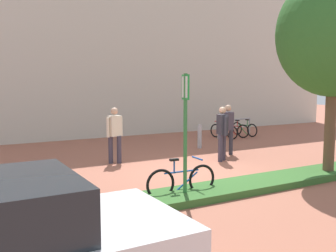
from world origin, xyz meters
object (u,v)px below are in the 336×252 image
(bike_rack_cluster, at_px, (234,129))
(parking_sign_post, at_px, (185,119))
(person_suited_navy, at_px, (228,126))
(bike_at_sign, at_px, (182,181))
(person_suited_dark, at_px, (222,130))
(tree_sidewalk, at_px, (334,34))
(bollard_steel, at_px, (200,136))
(person_casual_tan, at_px, (115,132))

(bike_rack_cluster, bearing_deg, parking_sign_post, -135.05)
(person_suited_navy, bearing_deg, bike_rack_cluster, 47.97)
(bike_at_sign, xyz_separation_m, person_suited_dark, (3.11, 2.65, 0.63))
(tree_sidewalk, bearing_deg, bike_rack_cluster, 70.05)
(bike_at_sign, height_order, person_suited_dark, person_suited_dark)
(bollard_steel, height_order, person_suited_dark, person_suited_dark)
(tree_sidewalk, xyz_separation_m, parking_sign_post, (-4.40, 0.11, -1.97))
(tree_sidewalk, height_order, person_suited_dark, tree_sidewalk)
(parking_sign_post, relative_size, person_suited_dark, 1.55)
(bike_at_sign, bearing_deg, bike_rack_cluster, 44.22)
(bike_rack_cluster, bearing_deg, bollard_steel, -150.72)
(tree_sidewalk, distance_m, bollard_steel, 6.27)
(parking_sign_post, xyz_separation_m, bollard_steel, (3.91, 5.24, -1.28))
(bike_at_sign, relative_size, person_suited_dark, 0.98)
(bike_at_sign, height_order, bollard_steel, bollard_steel)
(tree_sidewalk, bearing_deg, bollard_steel, 95.18)
(bike_rack_cluster, bearing_deg, tree_sidewalk, -109.95)
(bike_at_sign, distance_m, person_suited_dark, 4.14)
(bike_rack_cluster, height_order, person_suited_navy, person_suited_navy)
(person_casual_tan, height_order, person_suited_dark, same)
(bike_at_sign, relative_size, bike_rack_cluster, 0.80)
(bike_at_sign, distance_m, person_casual_tan, 4.02)
(bollard_steel, xyz_separation_m, person_suited_dark, (-0.74, -2.35, 0.53))
(parking_sign_post, relative_size, person_casual_tan, 1.55)
(parking_sign_post, bearing_deg, person_suited_dark, 42.32)
(person_casual_tan, xyz_separation_m, person_suited_dark, (3.08, -1.32, 0.00))
(person_suited_dark, bearing_deg, person_casual_tan, 156.83)
(tree_sidewalk, height_order, person_casual_tan, tree_sidewalk)
(bike_rack_cluster, distance_m, bollard_steel, 3.49)
(tree_sidewalk, height_order, parking_sign_post, tree_sidewalk)
(bollard_steel, xyz_separation_m, person_suited_navy, (0.08, -1.58, 0.53))
(parking_sign_post, xyz_separation_m, person_suited_navy, (3.99, 3.65, -0.74))
(parking_sign_post, height_order, person_suited_dark, parking_sign_post)
(parking_sign_post, xyz_separation_m, bike_rack_cluster, (6.96, 6.94, -1.38))
(person_suited_dark, relative_size, person_suited_navy, 1.00)
(bike_rack_cluster, height_order, person_suited_dark, person_suited_dark)
(person_casual_tan, bearing_deg, person_suited_navy, -8.13)
(bike_at_sign, height_order, person_suited_navy, person_suited_navy)
(person_suited_dark, xyz_separation_m, person_suited_navy, (0.82, 0.76, 0.00))
(bike_at_sign, bearing_deg, person_suited_navy, 41.02)
(person_casual_tan, xyz_separation_m, person_suited_navy, (3.90, -0.56, 0.00))
(person_casual_tan, bearing_deg, person_suited_dark, -23.17)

